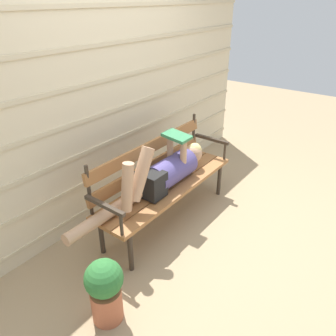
{
  "coord_description": "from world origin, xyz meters",
  "views": [
    {
      "loc": [
        -2.19,
        -1.51,
        2.07
      ],
      "look_at": [
        0.0,
        0.15,
        0.61
      ],
      "focal_mm": 34.79,
      "sensor_mm": 36.0,
      "label": 1
    }
  ],
  "objects": [
    {
      "name": "park_bench",
      "position": [
        0.0,
        0.22,
        0.48
      ],
      "size": [
        1.69,
        0.47,
        0.89
      ],
      "color": "#9E6638",
      "rests_on": "ground"
    },
    {
      "name": "potted_plant",
      "position": [
        -1.19,
        -0.21,
        0.28
      ],
      "size": [
        0.27,
        0.27,
        0.52
      ],
      "color": "#AD5B3D",
      "rests_on": "ground"
    },
    {
      "name": "ground_plane",
      "position": [
        0.0,
        0.0,
        0.0
      ],
      "size": [
        12.0,
        12.0,
        0.0
      ],
      "primitive_type": "plane",
      "color": "tan"
    },
    {
      "name": "reclining_person",
      "position": [
        -0.08,
        0.15,
        0.59
      ],
      "size": [
        1.71,
        0.27,
        0.56
      ],
      "color": "#514784"
    },
    {
      "name": "house_siding",
      "position": [
        0.0,
        0.81,
        1.07
      ],
      "size": [
        4.65,
        0.08,
        2.15
      ],
      "color": "beige",
      "rests_on": "ground"
    }
  ]
}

